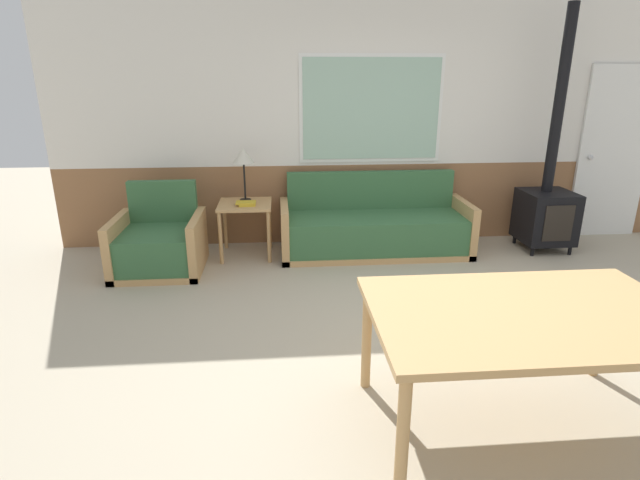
# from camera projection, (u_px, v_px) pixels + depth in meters

# --- Properties ---
(ground_plane) EXTENTS (16.00, 16.00, 0.00)m
(ground_plane) POSITION_uv_depth(u_px,v_px,m) (440.00, 354.00, 3.55)
(ground_plane) COLOR #B2A58C
(wall_back) EXTENTS (7.20, 0.09, 2.70)m
(wall_back) POSITION_uv_depth(u_px,v_px,m) (376.00, 124.00, 5.61)
(wall_back) COLOR #8E603D
(wall_back) RESTS_ON ground_plane
(couch) EXTENTS (2.06, 0.77, 0.85)m
(couch) POSITION_uv_depth(u_px,v_px,m) (374.00, 229.00, 5.52)
(couch) COLOR tan
(couch) RESTS_ON ground_plane
(armchair) EXTENTS (0.85, 0.82, 0.85)m
(armchair) POSITION_uv_depth(u_px,v_px,m) (160.00, 245.00, 5.02)
(armchair) COLOR tan
(armchair) RESTS_ON ground_plane
(side_table) EXTENTS (0.56, 0.56, 0.59)m
(side_table) POSITION_uv_depth(u_px,v_px,m) (245.00, 212.00, 5.35)
(side_table) COLOR tan
(side_table) RESTS_ON ground_plane
(table_lamp) EXTENTS (0.23, 0.23, 0.57)m
(table_lamp) POSITION_uv_depth(u_px,v_px,m) (243.00, 158.00, 5.26)
(table_lamp) COLOR black
(table_lamp) RESTS_ON side_table
(book_stack) EXTENTS (0.21, 0.15, 0.04)m
(book_stack) POSITION_uv_depth(u_px,v_px,m) (247.00, 203.00, 5.22)
(book_stack) COLOR gold
(book_stack) RESTS_ON side_table
(dining_table) EXTENTS (1.65, 1.04, 0.73)m
(dining_table) POSITION_uv_depth(u_px,v_px,m) (528.00, 322.00, 2.61)
(dining_table) COLOR tan
(dining_table) RESTS_ON ground_plane
(wood_stove) EXTENTS (0.54, 0.55, 2.58)m
(wood_stove) POSITION_uv_depth(u_px,v_px,m) (547.00, 202.00, 5.53)
(wood_stove) COLOR black
(wood_stove) RESTS_ON ground_plane
(entry_door) EXTENTS (0.86, 0.09, 2.00)m
(entry_door) POSITION_uv_depth(u_px,v_px,m) (613.00, 153.00, 5.90)
(entry_door) COLOR white
(entry_door) RESTS_ON ground_plane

